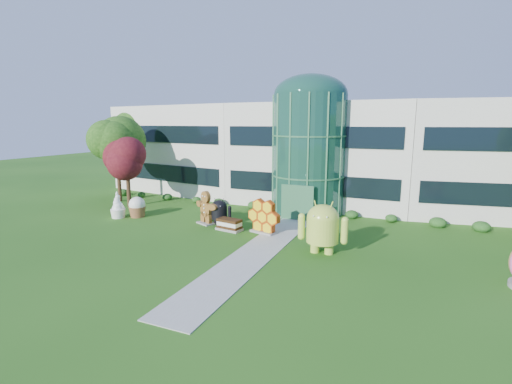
% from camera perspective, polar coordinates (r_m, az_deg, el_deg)
% --- Properties ---
extents(ground, '(140.00, 140.00, 0.00)m').
position_cam_1_polar(ground, '(21.42, -0.88, -10.04)').
color(ground, '#215114').
rests_on(ground, ground).
extents(building, '(46.00, 15.00, 9.30)m').
position_cam_1_polar(building, '(37.30, 10.58, 5.98)').
color(building, beige).
rests_on(building, ground).
extents(atrium, '(6.00, 6.00, 9.80)m').
position_cam_1_polar(atrium, '(31.48, 8.14, 5.68)').
color(atrium, '#194738').
rests_on(atrium, ground).
extents(walkway, '(2.40, 20.00, 0.04)m').
position_cam_1_polar(walkway, '(23.14, 1.17, -8.39)').
color(walkway, '#9E9E93').
rests_on(walkway, ground).
extents(tree_red, '(4.00, 4.00, 6.00)m').
position_cam_1_polar(tree_red, '(35.33, -19.15, 2.62)').
color(tree_red, '#3F0C14').
rests_on(tree_red, ground).
extents(trees_backdrop, '(52.00, 8.00, 8.40)m').
position_cam_1_polar(trees_backdrop, '(32.51, 8.57, 4.58)').
color(trees_backdrop, '#194210').
rests_on(trees_backdrop, ground).
extents(android_green, '(3.13, 2.17, 3.44)m').
position_cam_1_polar(android_green, '(21.94, 10.22, -4.98)').
color(android_green, '#B2D042').
rests_on(android_green, ground).
extents(android_black, '(2.18, 1.72, 2.20)m').
position_cam_1_polar(android_black, '(27.94, -5.68, -2.80)').
color(android_black, black).
rests_on(android_black, ground).
extents(gingerbread, '(2.95, 2.12, 2.55)m').
position_cam_1_polar(gingerbread, '(28.20, -7.70, -2.35)').
color(gingerbread, brown).
rests_on(gingerbread, ground).
extents(ice_cream_sandwich, '(2.02, 1.26, 0.84)m').
position_cam_1_polar(ice_cream_sandwich, '(26.52, -4.12, -5.02)').
color(ice_cream_sandwich, black).
rests_on(ice_cream_sandwich, ground).
extents(honeycomb, '(2.91, 1.74, 2.15)m').
position_cam_1_polar(honeycomb, '(25.66, 1.22, -4.01)').
color(honeycomb, yellow).
rests_on(honeycomb, ground).
extents(froyo, '(1.59, 1.59, 2.15)m').
position_cam_1_polar(froyo, '(31.75, -20.52, -1.84)').
color(froyo, white).
rests_on(froyo, ground).
extents(cupcake, '(1.79, 1.79, 1.68)m').
position_cam_1_polar(cupcake, '(31.56, -17.81, -2.19)').
color(cupcake, white).
rests_on(cupcake, ground).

